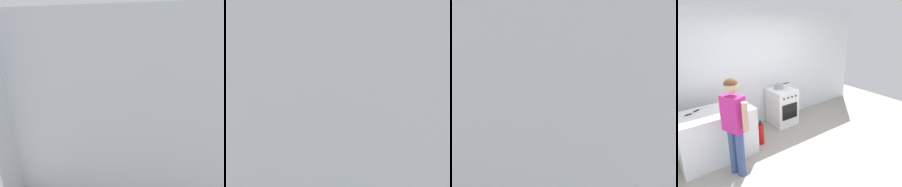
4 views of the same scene
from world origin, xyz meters
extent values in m
plane|color=gray|center=(0.00, 0.00, 0.00)|extent=(8.00, 8.00, 0.00)
cube|color=silver|center=(0.00, 1.95, 1.30)|extent=(6.00, 0.10, 2.60)
cube|color=silver|center=(-2.60, 0.40, 1.30)|extent=(0.10, 3.10, 2.60)
cube|color=silver|center=(-1.35, 1.20, 0.45)|extent=(1.30, 0.70, 0.90)
cube|color=white|center=(0.35, 1.58, 0.42)|extent=(0.55, 0.60, 0.85)
cube|color=black|center=(0.35, 1.27, 0.40)|extent=(0.41, 0.01, 0.36)
cylinder|color=black|center=(0.23, 1.46, 0.85)|extent=(0.18, 0.18, 0.01)
cylinder|color=black|center=(0.47, 1.46, 0.85)|extent=(0.18, 0.18, 0.01)
cylinder|color=black|center=(0.23, 1.70, 0.85)|extent=(0.18, 0.18, 0.01)
cylinder|color=black|center=(0.47, 1.70, 0.85)|extent=(0.18, 0.18, 0.01)
cylinder|color=black|center=(0.19, 1.26, 0.74)|extent=(0.04, 0.02, 0.04)
cylinder|color=black|center=(0.30, 1.26, 0.74)|extent=(0.04, 0.02, 0.04)
cylinder|color=black|center=(0.40, 1.26, 0.74)|extent=(0.04, 0.02, 0.04)
cylinder|color=black|center=(0.51, 1.26, 0.74)|extent=(0.04, 0.02, 0.04)
cylinder|color=gray|center=(0.31, 1.63, 0.91)|extent=(0.20, 0.20, 0.12)
cylinder|color=black|center=(0.50, 1.63, 0.95)|extent=(0.18, 0.02, 0.02)
cube|color=silver|center=(-1.62, 1.33, 0.90)|extent=(0.10, 0.04, 0.01)
cube|color=black|center=(-1.73, 1.31, 0.91)|extent=(0.11, 0.04, 0.01)
cube|color=silver|center=(-1.42, 1.46, 0.90)|extent=(0.22, 0.12, 0.01)
cube|color=black|center=(-1.57, 1.39, 0.91)|extent=(0.11, 0.07, 0.01)
cylinder|color=#384C7A|center=(-1.23, 0.49, 0.40)|extent=(0.13, 0.13, 0.79)
cylinder|color=#384C7A|center=(-1.28, 0.64, 0.40)|extent=(0.13, 0.13, 0.79)
cube|color=#B7267A|center=(-1.26, 0.57, 1.07)|extent=(0.30, 0.39, 0.56)
cylinder|color=tan|center=(-1.18, 0.34, 1.08)|extent=(0.09, 0.09, 0.44)
cylinder|color=tan|center=(-1.34, 0.79, 1.08)|extent=(0.09, 0.09, 0.44)
sphere|color=tan|center=(-1.26, 0.57, 1.49)|extent=(0.21, 0.21, 0.21)
sphere|color=brown|center=(-1.26, 0.57, 1.51)|extent=(0.20, 0.20, 0.20)
cylinder|color=red|center=(-0.52, 1.10, 0.21)|extent=(0.13, 0.13, 0.42)
cylinder|color=black|center=(-0.52, 1.10, 0.46)|extent=(0.05, 0.05, 0.08)
camera|label=1|loc=(-4.53, 0.09, 2.28)|focal=28.00mm
camera|label=2|loc=(-3.98, -0.64, 2.50)|focal=45.00mm
camera|label=3|loc=(-4.14, -1.24, 1.99)|focal=55.00mm
camera|label=4|loc=(-2.39, -2.27, 2.44)|focal=35.00mm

